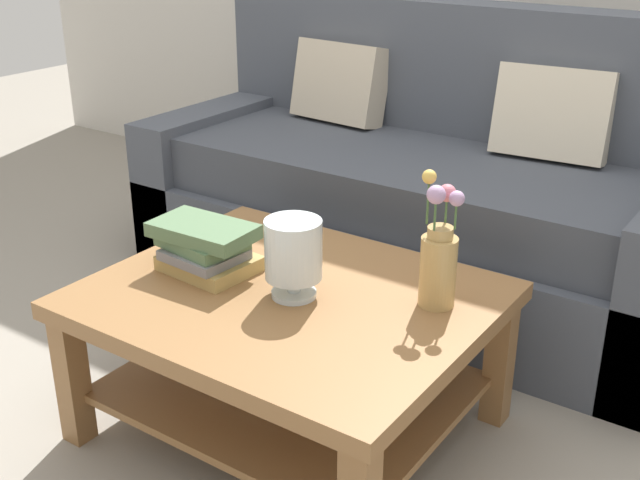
# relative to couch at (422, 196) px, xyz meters

# --- Properties ---
(ground_plane) EXTENTS (10.00, 10.00, 0.00)m
(ground_plane) POSITION_rel_couch_xyz_m (0.14, -0.79, -0.36)
(ground_plane) COLOR gray
(couch) EXTENTS (2.13, 0.90, 1.06)m
(couch) POSITION_rel_couch_xyz_m (0.00, 0.00, 0.00)
(couch) COLOR #474C56
(couch) RESTS_ON ground
(coffee_table) EXTENTS (1.05, 0.87, 0.44)m
(coffee_table) POSITION_rel_couch_xyz_m (0.15, -1.07, -0.05)
(coffee_table) COLOR olive
(coffee_table) RESTS_ON ground
(book_stack_main) EXTENTS (0.29, 0.23, 0.14)m
(book_stack_main) POSITION_rel_couch_xyz_m (-0.12, -1.09, 0.15)
(book_stack_main) COLOR tan
(book_stack_main) RESTS_ON coffee_table
(glass_hurricane_vase) EXTENTS (0.15, 0.15, 0.22)m
(glass_hurricane_vase) POSITION_rel_couch_xyz_m (0.18, -1.08, 0.21)
(glass_hurricane_vase) COLOR silver
(glass_hurricane_vase) RESTS_ON coffee_table
(flower_pitcher) EXTENTS (0.11, 0.11, 0.36)m
(flower_pitcher) POSITION_rel_couch_xyz_m (0.52, -0.91, 0.21)
(flower_pitcher) COLOR tan
(flower_pitcher) RESTS_ON coffee_table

